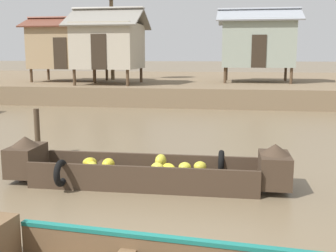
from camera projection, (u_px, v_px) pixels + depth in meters
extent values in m
plane|color=#726047|center=(202.00, 131.00, 14.22)|extent=(300.00, 300.00, 0.00)
cube|color=#756047|center=(220.00, 85.00, 29.50)|extent=(160.00, 20.00, 0.96)
cube|color=#3D2D21|center=(145.00, 182.00, 8.35)|extent=(4.47, 1.16, 0.12)
cube|color=#3D2D21|center=(150.00, 163.00, 8.80)|extent=(4.46, 0.14, 0.40)
cube|color=#3D2D21|center=(140.00, 177.00, 7.81)|extent=(4.46, 0.14, 0.40)
cube|color=#3D2D21|center=(274.00, 170.00, 7.93)|extent=(0.58, 0.94, 0.60)
cone|color=#3D2D21|center=(275.00, 149.00, 7.86)|extent=(0.57, 0.57, 0.20)
cube|color=#3D2D21|center=(26.00, 160.00, 8.65)|extent=(0.58, 0.94, 0.60)
cone|color=#3D2D21|center=(25.00, 141.00, 8.59)|extent=(0.57, 0.57, 0.20)
cube|color=#3D2D21|center=(99.00, 167.00, 8.44)|extent=(0.21, 0.99, 0.05)
torus|color=black|center=(221.00, 162.00, 8.70)|extent=(0.13, 0.52, 0.52)
torus|color=black|center=(61.00, 173.00, 7.91)|extent=(0.13, 0.52, 0.52)
ellipsoid|color=gold|center=(200.00, 166.00, 8.34)|extent=(0.34, 0.35, 0.21)
ellipsoid|color=yellow|center=(108.00, 164.00, 8.37)|extent=(0.28, 0.33, 0.24)
ellipsoid|color=yellow|center=(92.00, 167.00, 8.37)|extent=(0.28, 0.33, 0.21)
ellipsoid|color=yellow|center=(185.00, 167.00, 8.31)|extent=(0.35, 0.35, 0.20)
ellipsoid|color=yellow|center=(169.00, 168.00, 8.07)|extent=(0.38, 0.39, 0.20)
ellipsoid|color=gold|center=(90.00, 163.00, 8.66)|extent=(0.37, 0.34, 0.21)
ellipsoid|color=yellow|center=(161.00, 161.00, 8.49)|extent=(0.29, 0.34, 0.28)
ellipsoid|color=yellow|center=(157.00, 169.00, 7.99)|extent=(0.39, 0.39, 0.26)
ellipsoid|color=yellow|center=(90.00, 163.00, 8.49)|extent=(0.30, 0.36, 0.22)
cube|color=#196B60|center=(219.00, 244.00, 4.60)|extent=(4.88, 0.54, 0.05)
cylinder|color=#4C3826|center=(31.00, 76.00, 24.64)|extent=(0.16, 0.16, 0.78)
cylinder|color=#4C3826|center=(95.00, 76.00, 24.03)|extent=(0.16, 0.16, 0.78)
cylinder|color=#4C3826|center=(48.00, 74.00, 26.88)|extent=(0.16, 0.16, 0.78)
cylinder|color=#4C3826|center=(107.00, 74.00, 26.26)|extent=(0.16, 0.16, 0.78)
cube|color=#9E8460|center=(69.00, 48.00, 25.18)|extent=(4.31, 2.70, 2.51)
cube|color=#2D2319|center=(60.00, 53.00, 23.90)|extent=(0.80, 0.04, 1.80)
cube|color=brown|center=(64.00, 22.00, 24.27)|extent=(5.01, 1.85, 0.71)
cube|color=brown|center=(73.00, 23.00, 25.58)|extent=(5.01, 1.85, 0.71)
cylinder|color=#4C3826|center=(74.00, 77.00, 21.96)|extent=(0.16, 0.16, 0.85)
cylinder|color=#4C3826|center=(128.00, 78.00, 21.50)|extent=(0.16, 0.16, 0.85)
cylinder|color=#4C3826|center=(94.00, 75.00, 25.02)|extent=(0.16, 0.16, 0.85)
cylinder|color=#4C3826|center=(141.00, 75.00, 24.57)|extent=(0.16, 0.16, 0.85)
cube|color=#B2A893|center=(109.00, 46.00, 22.99)|extent=(3.28, 3.55, 2.43)
cube|color=#2D2319|center=(99.00, 52.00, 21.29)|extent=(0.80, 0.04, 1.80)
cube|color=gray|center=(103.00, 16.00, 21.87)|extent=(3.98, 2.26, 1.13)
cube|color=gray|center=(113.00, 19.00, 23.59)|extent=(3.98, 2.26, 1.13)
cylinder|color=#4C3826|center=(225.00, 75.00, 23.75)|extent=(0.16, 0.16, 0.89)
cylinder|color=#4C3826|center=(291.00, 76.00, 23.17)|extent=(0.16, 0.16, 0.89)
cylinder|color=#4C3826|center=(226.00, 73.00, 26.46)|extent=(0.16, 0.16, 0.89)
cylinder|color=#4C3826|center=(286.00, 74.00, 25.88)|extent=(0.16, 0.16, 0.89)
cube|color=gray|center=(258.00, 44.00, 24.51)|extent=(4.04, 3.18, 2.71)
cube|color=#2D2319|center=(259.00, 51.00, 23.02)|extent=(0.80, 0.04, 1.80)
cube|color=#9399A0|center=(259.00, 14.00, 23.47)|extent=(4.74, 2.09, 0.86)
cube|color=#9399A0|center=(258.00, 17.00, 25.01)|extent=(4.74, 2.09, 0.86)
cylinder|color=brown|center=(112.00, 35.00, 26.80)|extent=(0.24, 0.24, 5.64)
cylinder|color=#423323|center=(37.00, 132.00, 10.69)|extent=(0.14, 0.14, 1.22)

